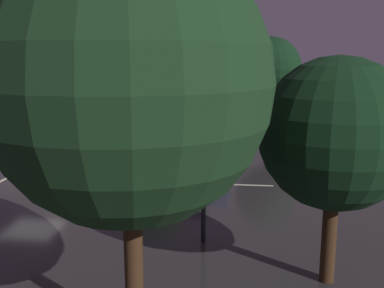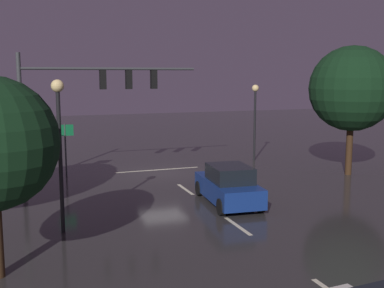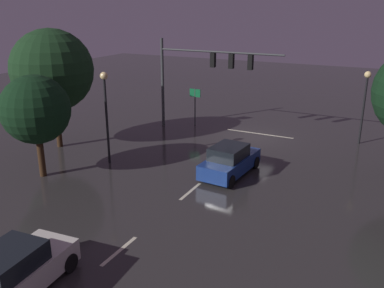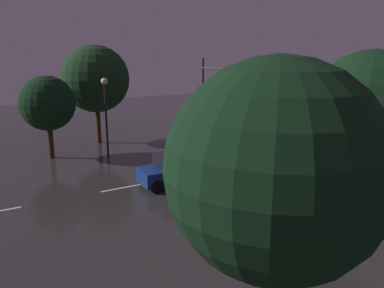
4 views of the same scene
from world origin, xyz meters
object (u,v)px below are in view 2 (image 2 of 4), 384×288
traffic_signal_assembly (89,91)px  route_sign (65,139)px  car_approaching (228,186)px  tree_left_near (352,89)px  street_lamp_right_kerb (59,128)px  street_lamp_left_kerb (255,107)px

traffic_signal_assembly → route_sign: size_ratio=3.20×
car_approaching → route_sign: bearing=-52.7°
tree_left_near → street_lamp_right_kerb: bearing=16.9°
car_approaching → route_sign: route_sign is taller
street_lamp_right_kerb → tree_left_near: 16.53m
car_approaching → tree_left_near: tree_left_near is taller
street_lamp_left_kerb → street_lamp_right_kerb: bearing=39.3°
tree_left_near → route_sign: bearing=-17.7°
street_lamp_left_kerb → tree_left_near: 6.55m
tree_left_near → traffic_signal_assembly: bearing=-14.9°
street_lamp_left_kerb → street_lamp_right_kerb: (12.85, 10.50, 0.30)m
street_lamp_left_kerb → tree_left_near: bearing=117.3°
car_approaching → tree_left_near: (-8.74, -3.29, 3.96)m
street_lamp_right_kerb → route_sign: 9.71m
street_lamp_left_kerb → tree_left_near: (-2.94, 5.70, 1.32)m
traffic_signal_assembly → route_sign: 3.07m
car_approaching → street_lamp_left_kerb: size_ratio=0.92×
route_sign → street_lamp_right_kerb: bearing=84.3°
traffic_signal_assembly → tree_left_near: tree_left_near is taller
car_approaching → street_lamp_left_kerb: 11.02m
traffic_signal_assembly → street_lamp_right_kerb: bearing=75.6°
street_lamp_left_kerb → route_sign: size_ratio=1.68×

